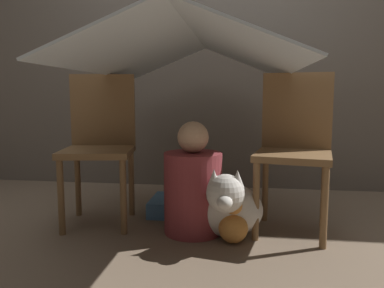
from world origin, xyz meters
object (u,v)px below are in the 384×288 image
at_px(chair_right, 294,144).
at_px(person_front, 193,187).
at_px(dog, 226,205).
at_px(chair_left, 100,141).

bearing_deg(chair_right, person_front, -155.25).
distance_m(person_front, dog, 0.21).
bearing_deg(dog, chair_left, 165.11).
distance_m(chair_right, dog, 0.52).
bearing_deg(person_front, chair_right, 13.31).
height_order(chair_left, person_front, chair_left).
xyz_separation_m(person_front, dog, (0.19, -0.07, -0.07)).
relative_size(chair_right, dog, 2.25).
xyz_separation_m(chair_right, person_front, (-0.56, -0.13, -0.24)).
bearing_deg(chair_left, chair_right, -9.41).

